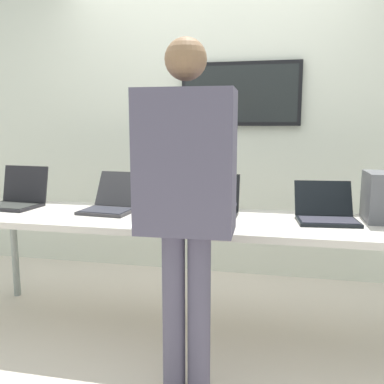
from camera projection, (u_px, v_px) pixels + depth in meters
ground at (183, 331)px, 2.71m from camera, size 8.00×8.00×0.04m
back_wall at (213, 117)px, 3.58m from camera, size 8.00×0.11×2.73m
workbench at (183, 225)px, 2.60m from camera, size 2.95×0.70×0.73m
laptop_station_0 at (17, 197)px, 2.94m from camera, size 0.39×0.35×0.28m
laptop_station_1 at (112, 202)px, 2.79m from camera, size 0.36×0.41×0.24m
laptop_station_2 at (212, 206)px, 2.65m from camera, size 0.33×0.30×0.25m
laptop_station_3 at (326, 212)px, 2.49m from camera, size 0.37×0.37×0.22m
person at (186, 188)px, 1.91m from camera, size 0.45×0.59×1.68m
paper_sheet at (148, 222)px, 2.46m from camera, size 0.26×0.33×0.00m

